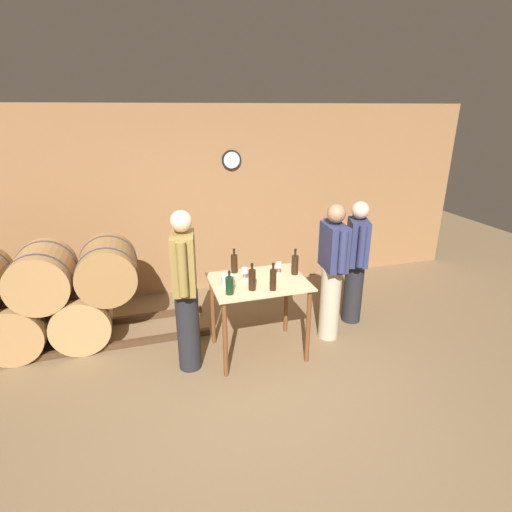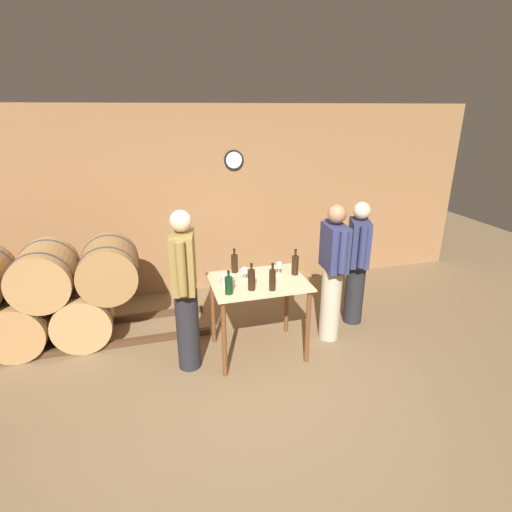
% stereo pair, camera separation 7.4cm
% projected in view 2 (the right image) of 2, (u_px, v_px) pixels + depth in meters
% --- Properties ---
extents(ground_plane, '(14.00, 14.00, 0.00)m').
position_uv_depth(ground_plane, '(261.00, 404.00, 3.79)').
color(ground_plane, brown).
extents(back_wall, '(8.40, 0.08, 2.70)m').
position_uv_depth(back_wall, '(208.00, 202.00, 5.81)').
color(back_wall, '#996B42').
rests_on(back_wall, ground_plane).
extents(barrel_rack, '(4.26, 0.75, 1.23)m').
position_uv_depth(barrel_rack, '(33.00, 299.00, 4.54)').
color(barrel_rack, '#4C331E').
rests_on(barrel_rack, ground_plane).
extents(tasting_table, '(1.03, 0.78, 0.89)m').
position_uv_depth(tasting_table, '(258.00, 295.00, 4.36)').
color(tasting_table, '#D1B284').
rests_on(tasting_table, ground_plane).
extents(wine_bottle_far_left, '(0.08, 0.08, 0.25)m').
position_uv_depth(wine_bottle_far_left, '(229.00, 285.00, 3.97)').
color(wine_bottle_far_left, black).
rests_on(wine_bottle_far_left, tasting_table).
extents(wine_bottle_left, '(0.08, 0.08, 0.28)m').
position_uv_depth(wine_bottle_left, '(235.00, 263.00, 4.49)').
color(wine_bottle_left, black).
rests_on(wine_bottle_left, tasting_table).
extents(wine_bottle_center, '(0.08, 0.08, 0.29)m').
position_uv_depth(wine_bottle_center, '(252.00, 279.00, 4.05)').
color(wine_bottle_center, black).
rests_on(wine_bottle_center, tasting_table).
extents(wine_bottle_right, '(0.07, 0.07, 0.30)m').
position_uv_depth(wine_bottle_right, '(272.00, 279.00, 4.05)').
color(wine_bottle_right, black).
rests_on(wine_bottle_right, tasting_table).
extents(wine_bottle_far_right, '(0.08, 0.08, 0.30)m').
position_uv_depth(wine_bottle_far_right, '(295.00, 265.00, 4.43)').
color(wine_bottle_far_right, black).
rests_on(wine_bottle_far_right, tasting_table).
extents(wine_glass_near_left, '(0.06, 0.06, 0.14)m').
position_uv_depth(wine_glass_near_left, '(245.00, 271.00, 4.29)').
color(wine_glass_near_left, silver).
rests_on(wine_glass_near_left, tasting_table).
extents(wine_glass_near_center, '(0.06, 0.06, 0.16)m').
position_uv_depth(wine_glass_near_center, '(279.00, 266.00, 4.40)').
color(wine_glass_near_center, silver).
rests_on(wine_glass_near_center, tasting_table).
extents(ice_bucket, '(0.13, 0.13, 0.11)m').
position_uv_depth(ice_bucket, '(227.00, 281.00, 4.17)').
color(ice_bucket, silver).
rests_on(ice_bucket, tasting_table).
extents(person_host, '(0.29, 0.58, 1.74)m').
position_uv_depth(person_host, '(185.00, 289.00, 4.04)').
color(person_host, '#232328').
rests_on(person_host, ground_plane).
extents(person_visitor_with_scarf, '(0.25, 0.59, 1.66)m').
position_uv_depth(person_visitor_with_scarf, '(333.00, 271.00, 4.60)').
color(person_visitor_with_scarf, '#B7AD93').
rests_on(person_visitor_with_scarf, ground_plane).
extents(person_visitor_bearded, '(0.34, 0.56, 1.60)m').
position_uv_depth(person_visitor_bearded, '(357.00, 261.00, 4.98)').
color(person_visitor_bearded, '#232328').
rests_on(person_visitor_bearded, ground_plane).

